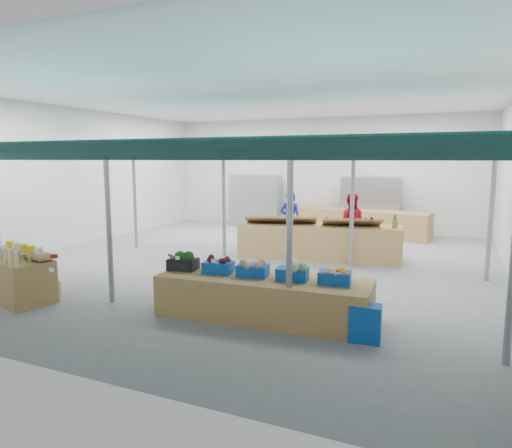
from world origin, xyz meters
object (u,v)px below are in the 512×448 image
object	(u,v)px
vendor_left	(290,220)
vendor_right	(350,223)
veg_counter	(264,297)
bottle_shelf	(16,276)
crate_stack	(365,323)
fruit_counter	(319,242)

from	to	relation	value
vendor_left	vendor_right	world-z (taller)	same
veg_counter	vendor_left	world-z (taller)	vendor_left
bottle_shelf	vendor_left	world-z (taller)	vendor_left
crate_stack	vendor_left	bearing A→B (deg)	118.32
crate_stack	vendor_right	size ratio (longest dim) A/B	0.32
veg_counter	vendor_right	size ratio (longest dim) A/B	2.09
veg_counter	vendor_left	size ratio (longest dim) A/B	2.09
veg_counter	vendor_right	world-z (taller)	vendor_right
fruit_counter	crate_stack	bearing A→B (deg)	-75.96
fruit_counter	bottle_shelf	bearing A→B (deg)	-135.54
veg_counter	crate_stack	xyz separation A→B (m)	(1.76, -0.36, -0.07)
fruit_counter	vendor_right	distance (m)	1.31
bottle_shelf	fruit_counter	distance (m)	7.20
fruit_counter	vendor_left	xyz separation A→B (m)	(-1.20, 1.10, 0.40)
veg_counter	fruit_counter	world-z (taller)	fruit_counter
veg_counter	crate_stack	distance (m)	1.79
vendor_right	crate_stack	bearing A→B (deg)	95.33
veg_counter	crate_stack	bearing A→B (deg)	-15.06
fruit_counter	vendor_right	size ratio (longest dim) A/B	2.50
bottle_shelf	veg_counter	xyz separation A→B (m)	(4.73, 0.95, -0.09)
bottle_shelf	crate_stack	bearing A→B (deg)	19.74
bottle_shelf	crate_stack	size ratio (longest dim) A/B	3.53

